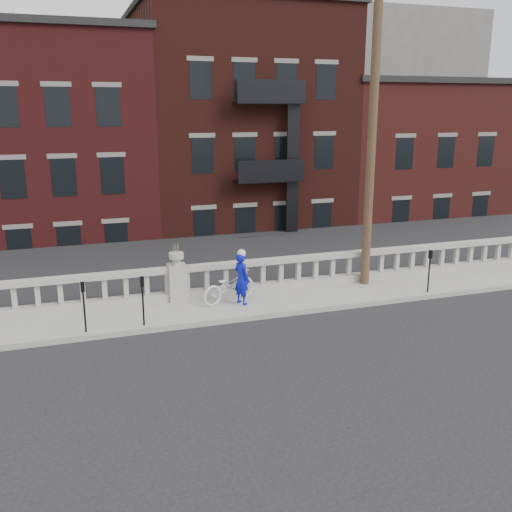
# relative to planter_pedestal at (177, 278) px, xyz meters

# --- Properties ---
(ground) EXTENTS (120.00, 120.00, 0.00)m
(ground) POSITION_rel_planter_pedestal_xyz_m (0.00, -3.95, -0.83)
(ground) COLOR black
(ground) RESTS_ON ground
(sidewalk) EXTENTS (32.00, 2.20, 0.15)m
(sidewalk) POSITION_rel_planter_pedestal_xyz_m (0.00, -0.95, -0.76)
(sidewalk) COLOR #9C9A91
(sidewalk) RESTS_ON ground
(balustrade) EXTENTS (28.00, 0.34, 1.03)m
(balustrade) POSITION_rel_planter_pedestal_xyz_m (0.00, 0.00, -0.19)
(balustrade) COLOR #9C9A91
(balustrade) RESTS_ON sidewalk
(planter_pedestal) EXTENTS (0.55, 0.55, 1.76)m
(planter_pedestal) POSITION_rel_planter_pedestal_xyz_m (0.00, 0.00, 0.00)
(planter_pedestal) COLOR #9C9A91
(planter_pedestal) RESTS_ON sidewalk
(lower_level) EXTENTS (80.00, 44.00, 20.80)m
(lower_level) POSITION_rel_planter_pedestal_xyz_m (0.56, 19.09, 1.80)
(lower_level) COLOR #605E59
(lower_level) RESTS_ON ground
(utility_pole) EXTENTS (1.60, 0.28, 10.00)m
(utility_pole) POSITION_rel_planter_pedestal_xyz_m (6.20, -0.35, 4.41)
(utility_pole) COLOR #422D1E
(utility_pole) RESTS_ON sidewalk
(parking_meter_b) EXTENTS (0.10, 0.09, 1.36)m
(parking_meter_b) POSITION_rel_planter_pedestal_xyz_m (-2.77, -1.80, 0.17)
(parking_meter_b) COLOR black
(parking_meter_b) RESTS_ON sidewalk
(parking_meter_c) EXTENTS (0.10, 0.09, 1.36)m
(parking_meter_c) POSITION_rel_planter_pedestal_xyz_m (-1.27, -1.80, 0.17)
(parking_meter_c) COLOR black
(parking_meter_c) RESTS_ON sidewalk
(parking_meter_d) EXTENTS (0.10, 0.09, 1.36)m
(parking_meter_d) POSITION_rel_planter_pedestal_xyz_m (7.64, -1.80, 0.17)
(parking_meter_d) COLOR black
(parking_meter_d) RESTS_ON sidewalk
(bicycle) EXTENTS (1.98, 1.31, 0.98)m
(bicycle) POSITION_rel_planter_pedestal_xyz_m (1.43, -0.67, -0.19)
(bicycle) COLOR silver
(bicycle) RESTS_ON sidewalk
(cyclist) EXTENTS (0.57, 0.67, 1.56)m
(cyclist) POSITION_rel_planter_pedestal_xyz_m (1.74, -0.98, 0.10)
(cyclist) COLOR #0B13AD
(cyclist) RESTS_ON sidewalk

